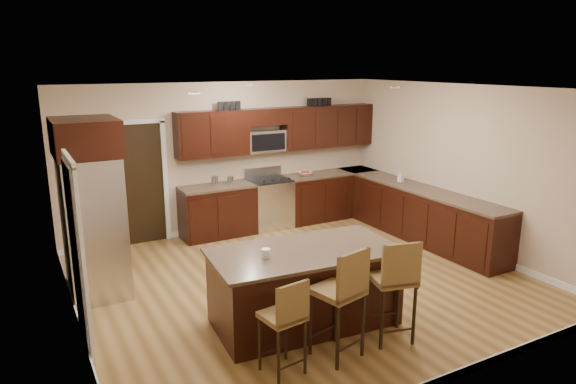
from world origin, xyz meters
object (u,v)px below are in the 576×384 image
island (304,289)px  stool_mid (343,291)px  stool_left (286,317)px  stool_right (395,279)px  range (269,203)px  refrigerator (92,207)px

island → stool_mid: 0.91m
island → stool_left: 1.11m
stool_left → stool_right: bearing=-8.6°
range → refrigerator: bearing=-156.3°
range → refrigerator: size_ratio=0.47×
island → refrigerator: (-2.02, 2.03, 0.77)m
stool_mid → refrigerator: size_ratio=0.52×
range → stool_left: range is taller
range → stool_left: 4.76m
range → stool_right: (-0.64, -4.33, 0.27)m
stool_right → stool_mid: bearing=-166.5°
island → stool_mid: size_ratio=1.86×
range → island: range is taller
island → stool_right: stool_right is taller
stool_mid → stool_right: (0.68, 0.00, -0.01)m
stool_left → stool_mid: size_ratio=0.83×
stool_right → refrigerator: 3.95m
island → refrigerator: 2.97m
stool_right → refrigerator: refrigerator is taller
range → refrigerator: 3.68m
range → island: 3.71m
island → refrigerator: size_ratio=0.97×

